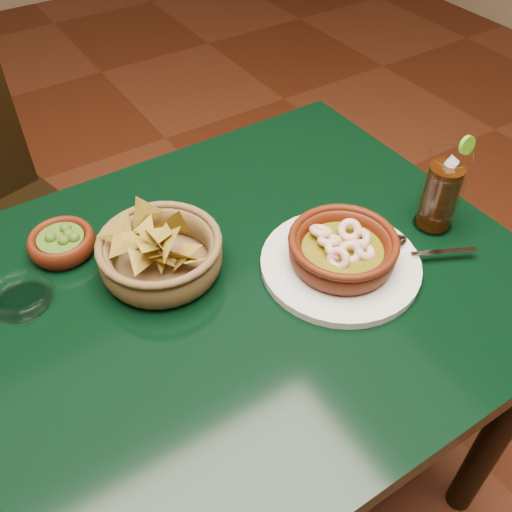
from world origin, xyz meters
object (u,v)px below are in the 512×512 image
shrimp_plate (342,253)px  chip_basket (160,254)px  dining_table (181,346)px  cola_drink (441,192)px

shrimp_plate → chip_basket: bearing=148.2°
shrimp_plate → chip_basket: (-0.26, 0.16, 0.01)m
dining_table → cola_drink: size_ratio=6.77×
dining_table → shrimp_plate: size_ratio=3.43×
cola_drink → chip_basket: bearing=160.6°
chip_basket → dining_table: bearing=-103.8°
chip_basket → cola_drink: (0.47, -0.17, 0.04)m
shrimp_plate → chip_basket: size_ratio=1.46×
chip_basket → cola_drink: bearing=-19.4°
cola_drink → dining_table: bearing=171.3°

